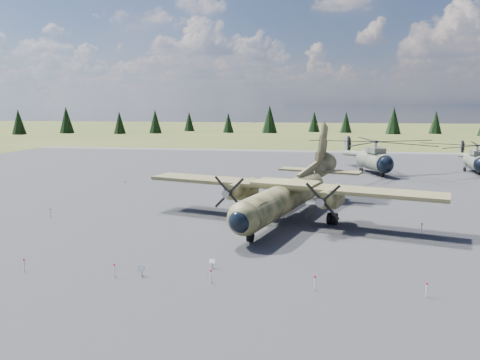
# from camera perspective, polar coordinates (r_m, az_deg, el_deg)

# --- Properties ---
(ground) EXTENTS (500.00, 500.00, 0.00)m
(ground) POSITION_cam_1_polar(r_m,az_deg,el_deg) (41.08, -2.01, -5.49)
(ground) COLOR brown
(ground) RESTS_ON ground
(apron) EXTENTS (120.00, 120.00, 0.04)m
(apron) POSITION_cam_1_polar(r_m,az_deg,el_deg) (50.66, 0.26, -2.68)
(apron) COLOR #5D5E62
(apron) RESTS_ON ground
(transport_plane) EXTENTS (26.93, 24.06, 8.97)m
(transport_plane) POSITION_cam_1_polar(r_m,az_deg,el_deg) (43.13, 6.03, -1.32)
(transport_plane) COLOR #32391E
(transport_plane) RESTS_ON ground
(helicopter_near) EXTENTS (25.18, 25.78, 5.11)m
(helicopter_near) POSITION_cam_1_polar(r_m,az_deg,el_deg) (73.56, 16.03, 3.50)
(helicopter_near) COLOR #68685B
(helicopter_near) RESTS_ON ground
(helicopter_mid) EXTENTS (18.23, 20.85, 4.40)m
(helicopter_mid) POSITION_cam_1_polar(r_m,az_deg,el_deg) (80.76, 26.84, 2.98)
(helicopter_mid) COLOR #68685B
(helicopter_mid) RESTS_ON ground
(info_placard_left) EXTENTS (0.45, 0.28, 0.65)m
(info_placard_left) POSITION_cam_1_polar(r_m,az_deg,el_deg) (29.59, -11.88, -10.65)
(info_placard_left) COLOR gray
(info_placard_left) RESTS_ON ground
(info_placard_right) EXTENTS (0.42, 0.23, 0.63)m
(info_placard_right) POSITION_cam_1_polar(r_m,az_deg,el_deg) (30.40, -3.40, -9.95)
(info_placard_right) COLOR gray
(info_placard_right) RESTS_ON ground
(barrier_fence) EXTENTS (33.12, 29.62, 0.85)m
(barrier_fence) POSITION_cam_1_polar(r_m,az_deg,el_deg) (40.97, -2.67, -4.80)
(barrier_fence) COLOR white
(barrier_fence) RESTS_ON ground
(treeline) EXTENTS (307.94, 305.37, 10.90)m
(treeline) POSITION_cam_1_polar(r_m,az_deg,el_deg) (44.09, -5.06, 1.67)
(treeline) COLOR black
(treeline) RESTS_ON ground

